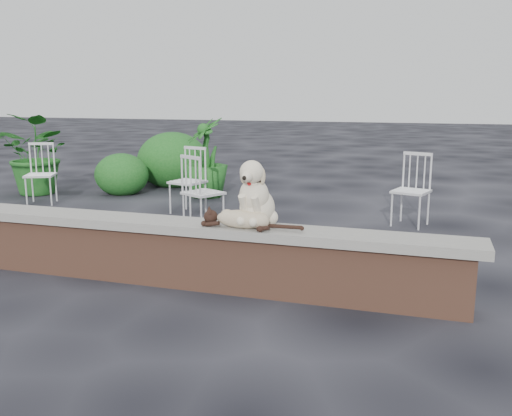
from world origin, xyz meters
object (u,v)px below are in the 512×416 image
(chair_b, at_px, (188,181))
(chair_a, at_px, (40,174))
(chair_d, at_px, (411,190))
(chair_c, at_px, (203,192))
(potted_plant_b, at_px, (206,158))
(dog, at_px, (257,192))
(potted_plant_a, at_px, (38,154))
(cat, at_px, (243,218))

(chair_b, relative_size, chair_a, 1.00)
(chair_d, distance_m, chair_c, 2.67)
(chair_a, bearing_deg, chair_c, -37.99)
(potted_plant_b, bearing_deg, chair_d, -18.74)
(dog, bearing_deg, potted_plant_a, 150.49)
(chair_a, distance_m, chair_c, 3.11)
(cat, relative_size, chair_b, 1.10)
(chair_d, relative_size, potted_plant_a, 0.68)
(dog, height_order, chair_a, dog)
(cat, bearing_deg, chair_d, 72.34)
(chair_d, bearing_deg, potted_plant_a, -167.85)
(cat, xyz_separation_m, potted_plant_b, (-2.06, 4.16, -0.01))
(cat, distance_m, chair_b, 3.41)
(chair_b, distance_m, potted_plant_b, 1.31)
(dog, relative_size, chair_b, 0.62)
(dog, height_order, chair_d, dog)
(chair_b, bearing_deg, cat, -44.03)
(cat, bearing_deg, potted_plant_a, 148.88)
(chair_d, distance_m, potted_plant_b, 3.51)
(cat, xyz_separation_m, chair_c, (-1.25, 2.11, -0.20))
(chair_b, distance_m, chair_a, 2.46)
(chair_d, height_order, potted_plant_b, potted_plant_b)
(potted_plant_a, bearing_deg, potted_plant_b, 12.36)
(chair_a, bearing_deg, cat, -58.24)
(dog, distance_m, chair_a, 5.13)
(chair_d, relative_size, chair_a, 1.00)
(chair_b, bearing_deg, chair_c, -39.88)
(potted_plant_a, bearing_deg, chair_a, -50.80)
(chair_c, height_order, potted_plant_b, potted_plant_b)
(chair_b, distance_m, potted_plant_a, 3.13)
(cat, height_order, chair_c, chair_c)
(chair_c, xyz_separation_m, potted_plant_b, (-0.81, 2.04, 0.18))
(dog, xyz_separation_m, chair_d, (1.18, 2.88, -0.40))
(potted_plant_a, distance_m, potted_plant_b, 2.87)
(dog, xyz_separation_m, potted_plant_b, (-2.14, 4.01, -0.22))
(chair_c, relative_size, potted_plant_b, 0.72)
(dog, bearing_deg, chair_b, 129.69)
(chair_b, bearing_deg, chair_a, -164.88)
(cat, height_order, potted_plant_b, potted_plant_b)
(chair_d, xyz_separation_m, potted_plant_b, (-3.32, 1.13, 0.18))
(cat, distance_m, chair_c, 2.46)
(chair_b, relative_size, potted_plant_a, 0.68)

